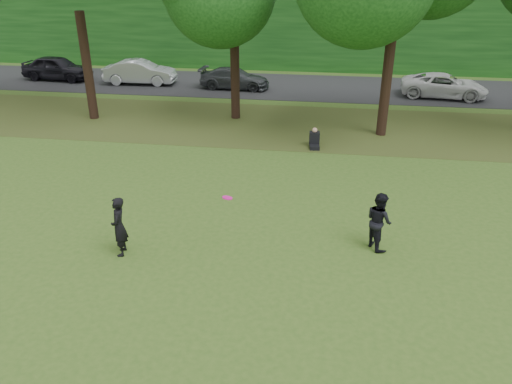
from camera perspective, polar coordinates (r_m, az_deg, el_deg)
ground at (r=12.41m, az=-0.45°, el=-10.77°), size 120.00×120.00×0.00m
leaf_litter at (r=24.10m, az=4.37°, el=7.56°), size 60.00×7.00×0.01m
street at (r=31.80m, az=5.53°, el=11.88°), size 70.00×7.00×0.02m
far_hedge at (r=37.26m, az=6.28°, el=17.70°), size 70.00×3.00×5.00m
player_left at (r=13.73m, az=-15.39°, el=-3.83°), size 0.52×0.68×1.67m
player_right at (r=13.96m, az=13.88°, el=-3.21°), size 0.93×1.00×1.64m
parked_cars at (r=30.92m, az=1.06°, el=12.94°), size 35.56×3.43×1.53m
frisbee at (r=12.93m, az=-3.29°, el=-0.66°), size 0.37×0.37×0.09m
seated_person at (r=21.30m, az=6.70°, el=5.92°), size 0.48×0.77×0.83m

